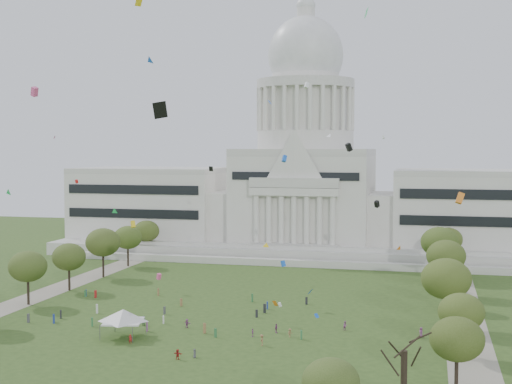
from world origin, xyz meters
The scene contains 32 objects.
ground centered at (0.00, 0.00, 0.00)m, with size 400.00×400.00×0.00m, color #304A1C.
capitol centered at (0.00, 113.59, 22.30)m, with size 160.00×64.50×91.30m.
path_left centered at (-48.00, 30.00, 0.02)m, with size 8.00×160.00×0.04m, color gray.
path_right centered at (48.00, 30.00, 0.02)m, with size 8.00×160.00×0.04m, color gray.
row_tree_r_0 centered at (44.94, -19.59, 7.75)m, with size 7.67×7.67×10.91m.
row_tree_r_1 centered at (46.22, -1.75, 7.66)m, with size 7.58×7.58×10.78m.
row_tree_l_2 centered at (-45.04, 17.30, 8.51)m, with size 8.42×8.42×11.97m.
row_tree_r_2 centered at (44.17, 17.44, 9.66)m, with size 9.55×9.55×13.58m.
row_tree_l_3 centered at (-44.09, 33.92, 8.21)m, with size 8.12×8.12×11.55m.
row_tree_r_3 centered at (44.40, 34.48, 7.08)m, with size 7.01×7.01×9.98m.
row_tree_l_4 centered at (-44.08, 52.42, 9.39)m, with size 9.29×9.29×13.21m.
row_tree_r_4 centered at (44.76, 50.04, 9.29)m, with size 9.19×9.19×13.06m.
row_tree_l_5 centered at (-45.22, 71.01, 8.42)m, with size 8.33×8.33×11.85m.
row_tree_r_5 centered at (43.49, 70.19, 9.93)m, with size 9.82×9.82×13.96m.
row_tree_l_6 centered at (-46.87, 89.14, 8.27)m, with size 8.19×8.19×11.64m.
row_tree_r_6 centered at (45.96, 88.13, 8.51)m, with size 8.42×8.42×11.97m.
near_tree_1 centered at (30.00, -40.00, 7.00)m, with size 6.93×6.93×9.86m.
big_bare_tree centered at (38.00, -28.00, 8.67)m, with size 6.00×5.00×12.80m.
event_tent centered at (-13.15, -2.96, 4.10)m, with size 11.28×11.28×5.28m.
person_0 centered at (39.72, 9.74, 0.95)m, with size 0.93×0.61×1.91m, color #994C8C.
person_2 centered at (25.67, 11.63, 0.89)m, with size 0.87×0.54×1.79m, color #994C8C.
person_3 centered at (12.70, -2.36, 0.99)m, with size 1.28×0.66×1.98m, color olive.
person_4 centered at (9.71, 3.00, 0.76)m, with size 0.89×0.49×1.52m, color #994C8C.
person_5 centered at (-4.16, 6.35, 0.87)m, with size 1.61×0.64×1.74m, color #994C8C.
person_6 centered at (3.66, -12.10, 0.76)m, with size 0.74×0.48×1.51m, color #4C4C51.
person_7 centered at (-10.20, -6.61, 0.83)m, with size 0.61×0.44×1.66m, color #B21E1E.
person_8 centered at (-13.05, 6.17, 0.95)m, with size 0.93×0.57×1.90m, color #33723F.
person_9 centered at (16.43, 4.36, 0.79)m, with size 1.02×0.53×1.58m, color olive.
person_10 centered at (13.33, 6.72, 0.87)m, with size 1.02×0.56×1.75m, color #994C8C.
person_11 centered at (1.25, -13.60, 0.85)m, with size 1.57×0.62×1.69m, color #B21E1E.
distant_crowd centered at (-12.80, 14.89, 0.88)m, with size 55.98×32.65×1.93m.
kite_swarm centered at (1.93, 13.04, 29.17)m, with size 92.66×103.95×66.35m.
Camera 1 is at (41.11, -121.74, 34.33)m, focal length 50.00 mm.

